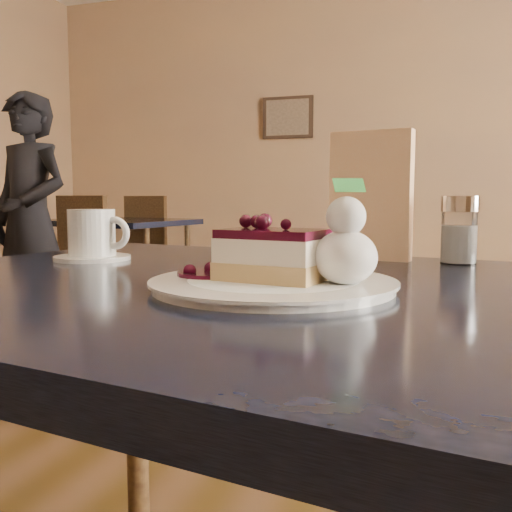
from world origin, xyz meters
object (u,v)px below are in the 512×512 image
(dessert_plate, at_px, (273,285))
(coffee_set, at_px, (93,237))
(main_table, at_px, (290,345))
(patron, at_px, (30,220))
(cheesecake_slice, at_px, (273,255))
(bg_table_far_left, at_px, (119,310))

(dessert_plate, height_order, coffee_set, coffee_set)
(main_table, relative_size, patron, 0.91)
(coffee_set, relative_size, patron, 0.10)
(cheesecake_slice, relative_size, coffee_set, 0.96)
(bg_table_far_left, bearing_deg, main_table, -43.94)
(main_table, xyz_separation_m, cheesecake_slice, (-0.01, -0.05, 0.13))
(main_table, distance_m, cheesecake_slice, 0.14)
(coffee_set, bearing_deg, cheesecake_slice, -28.40)
(main_table, height_order, coffee_set, coffee_set)
(dessert_plate, xyz_separation_m, coffee_set, (-0.42, 0.23, 0.04))
(coffee_set, xyz_separation_m, bg_table_far_left, (-1.71, 2.85, -0.79))
(cheesecake_slice, bearing_deg, patron, 144.85)
(bg_table_far_left, bearing_deg, dessert_plate, -44.53)
(dessert_plate, height_order, cheesecake_slice, cheesecake_slice)
(coffee_set, bearing_deg, main_table, -21.97)
(main_table, bearing_deg, dessert_plate, -90.00)
(cheesecake_slice, height_order, coffee_set, coffee_set)
(dessert_plate, relative_size, patron, 0.19)
(dessert_plate, distance_m, patron, 3.15)
(patron, bearing_deg, bg_table_far_left, 93.92)
(dessert_plate, bearing_deg, cheesecake_slice, 0.00)
(bg_table_far_left, xyz_separation_m, patron, (-0.09, -0.84, 0.72))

